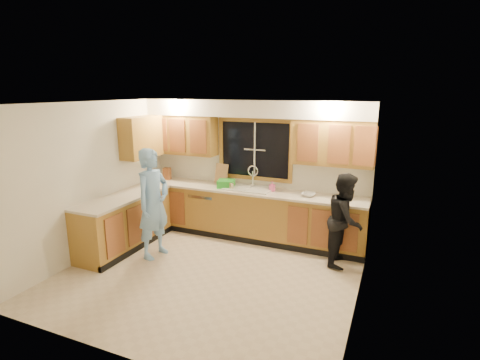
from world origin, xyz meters
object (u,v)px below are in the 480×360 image
sink (249,192)px  soap_bottle (272,186)px  woman (345,220)px  dish_crate (226,184)px  stove (101,234)px  knife_block (167,174)px  man (153,204)px  bowl (308,195)px  dishwasher (208,210)px

sink → soap_bottle: size_ratio=4.83×
sink → woman: 1.83m
soap_bottle → dish_crate: bearing=-174.3°
stove → knife_block: 1.96m
man → bowl: bearing=-52.5°
dishwasher → stove: 2.04m
stove → soap_bottle: soap_bottle is taller
knife_block → bowl: (2.88, -0.08, -0.09)m
dishwasher → bowl: (1.95, -0.02, 0.54)m
dish_crate → stove: bearing=-127.6°
dishwasher → knife_block: knife_block is taller
sink → stove: 2.60m
man → bowl: 2.57m
bowl → sink: bearing=178.2°
stove → knife_block: size_ratio=3.76×
dishwasher → soap_bottle: bearing=2.3°
soap_bottle → sink: bearing=-175.1°
sink → knife_block: size_ratio=3.59×
stove → sink: bearing=45.4°
man → dish_crate: man is taller
stove → dish_crate: (1.37, 1.77, 0.54)m
soap_bottle → bowl: size_ratio=0.76×
woman → dish_crate: 2.26m
dishwasher → woman: 2.68m
knife_block → woman: bearing=-9.5°
bowl → soap_bottle: bearing=173.9°
knife_block → dish_crate: knife_block is taller
man → dish_crate: 1.47m
dishwasher → soap_bottle: (1.28, 0.05, 0.60)m
stove → soap_bottle: (2.23, 1.86, 0.56)m
sink → stove: size_ratio=0.96×
sink → bowl: size_ratio=3.67×
woman → knife_block: bearing=85.4°
sink → bowl: 1.10m
stove → man: bearing=35.1°
stove → bowl: bowl is taller
soap_bottle → bowl: soap_bottle is taller
dish_crate → soap_bottle: (0.86, 0.09, 0.02)m
sink → man: bearing=-129.7°
dish_crate → soap_bottle: bearing=5.7°
stove → knife_block: knife_block is taller
soap_bottle → bowl: bearing=-6.1°
man → bowl: man is taller
dishwasher → woman: woman is taller
soap_bottle → knife_block: bearing=179.8°
dishwasher → man: bearing=-101.3°
knife_block → man: bearing=-66.4°
knife_block → soap_bottle: bearing=-2.1°
man → soap_bottle: bearing=-41.3°
sink → dish_crate: size_ratio=2.91×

